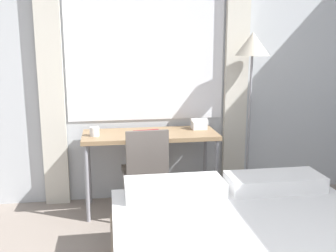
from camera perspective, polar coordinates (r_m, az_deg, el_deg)
The scene contains 7 objects.
wall_back_with_window at distance 4.08m, azimuth -1.18°, elevation 8.07°, with size 5.54×0.13×2.70m.
desk at distance 3.83m, azimuth -2.59°, elevation -1.99°, with size 1.30×0.52×0.78m.
desk_chair at distance 3.64m, azimuth -3.27°, elevation -6.07°, with size 0.43×0.43×0.88m.
standing_lamp at distance 4.00m, azimuth 12.07°, elevation 8.91°, with size 0.34×0.34×1.74m.
telephone at distance 3.99m, azimuth 4.52°, elevation 0.25°, with size 0.17×0.14×0.11m.
book at distance 3.77m, azimuth -2.95°, elevation -0.97°, with size 0.28×0.21×0.02m.
mug at distance 3.74m, azimuth -10.62°, elevation -0.79°, with size 0.09×0.09×0.09m.
Camera 1 is at (-0.56, -0.75, 1.65)m, focal length 42.00 mm.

